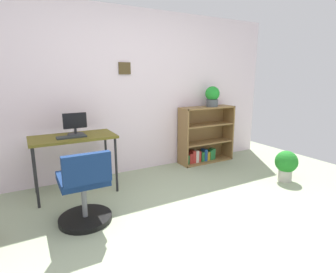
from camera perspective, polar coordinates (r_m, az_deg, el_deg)
name	(u,v)px	position (r m, az deg, el deg)	size (l,w,h in m)	color
ground_plane	(213,247)	(2.47, 9.66, -22.48)	(6.24, 6.24, 0.00)	#97A584
wall_back	(122,93)	(3.92, -9.85, 9.11)	(5.20, 0.12, 2.35)	silver
desk	(73,141)	(3.38, -19.71, -1.00)	(0.98, 0.52, 0.72)	brown
monitor	(75,124)	(3.41, -19.37, 2.47)	(0.28, 0.19, 0.27)	#262628
keyboard	(72,137)	(3.28, -20.05, -0.07)	(0.33, 0.13, 0.02)	#2A2F2F
office_chair	(85,192)	(2.72, -17.51, -11.32)	(0.52, 0.55, 0.77)	black
bookshelf_low	(204,137)	(4.50, 7.72, -0.14)	(0.95, 0.30, 0.93)	olive
potted_plant_on_shelf	(212,96)	(4.42, 9.53, 8.60)	(0.23, 0.23, 0.33)	#474C51
potted_plant_floor	(286,164)	(4.00, 24.09, -5.38)	(0.30, 0.30, 0.43)	#B7B2A8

